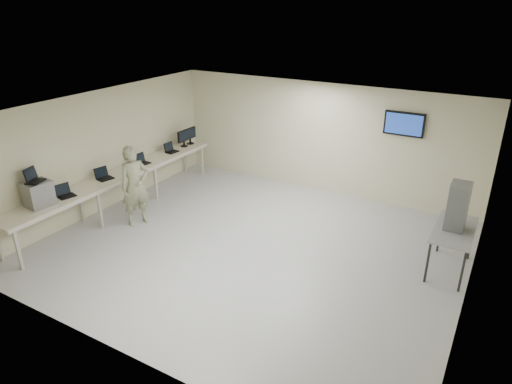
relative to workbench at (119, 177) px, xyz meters
The scene contains 13 objects.
room 3.67m from the workbench, ahead, with size 8.01×7.01×2.81m.
workbench is the anchor object (origin of this frame).
equipment_box 2.04m from the workbench, 91.78° to the right, with size 0.42×0.48×0.50m, color gray.
laptop_on_box 2.12m from the workbench, 93.29° to the right, with size 0.37×0.40×0.27m.
laptop_0 1.47m from the workbench, 90.49° to the right, with size 0.35×0.38×0.26m.
laptop_1 0.40m from the workbench, 101.52° to the right, with size 0.34×0.38×0.26m.
laptop_2 0.84m from the workbench, 92.62° to the left, with size 0.30×0.35×0.26m.
laptop_3 1.91m from the workbench, 90.50° to the left, with size 0.29×0.34×0.25m.
monitor_near 2.49m from the workbench, 90.26° to the left, with size 0.20×0.46×0.45m.
monitor_far 2.77m from the workbench, 90.23° to the left, with size 0.20×0.46×0.45m.
soldier 0.90m from the workbench, 21.05° to the right, with size 0.66×0.43×1.80m, color slate.
side_table 7.27m from the workbench, ahead, with size 0.67×1.43×0.86m.
storage_bins 7.27m from the workbench, ahead, with size 0.34×0.37×0.88m.
Camera 1 is at (4.14, -6.96, 4.71)m, focal length 32.00 mm.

